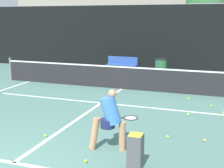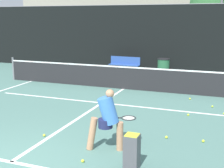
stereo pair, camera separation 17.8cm
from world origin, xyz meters
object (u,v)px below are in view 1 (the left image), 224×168
object	(u,v)px
courtside_bench	(122,64)
trash_bin	(161,67)
player_practicing	(110,118)
parked_car	(133,52)
ball_hopper	(135,151)

from	to	relation	value
courtside_bench	trash_bin	world-z (taller)	same
player_practicing	parked_car	xyz separation A→B (m)	(-3.69, 14.59, -0.16)
parked_car	trash_bin	bearing A→B (deg)	-59.79
courtside_bench	trash_bin	xyz separation A→B (m)	(2.07, 0.04, -0.04)
trash_bin	parked_car	bearing A→B (deg)	120.21
parked_car	courtside_bench	bearing A→B (deg)	-80.17
player_practicing	courtside_bench	world-z (taller)	player_practicing
ball_hopper	trash_bin	size ratio (longest dim) A/B	0.83
trash_bin	player_practicing	bearing A→B (deg)	-85.64
player_practicing	ball_hopper	world-z (taller)	player_practicing
player_practicing	courtside_bench	xyz separation A→B (m)	(-2.80, 9.47, -0.27)
player_practicing	courtside_bench	bearing A→B (deg)	88.97
courtside_bench	parked_car	size ratio (longest dim) A/B	0.42
player_practicing	ball_hopper	distance (m)	1.09
trash_bin	ball_hopper	bearing A→B (deg)	-81.62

